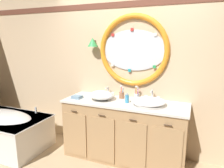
% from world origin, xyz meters
% --- Properties ---
extents(ground_plane, '(14.00, 14.00, 0.00)m').
position_xyz_m(ground_plane, '(0.00, 0.00, 0.00)').
color(ground_plane, tan).
extents(back_wall_assembly, '(6.40, 0.26, 2.60)m').
position_xyz_m(back_wall_assembly, '(0.00, 0.58, 1.33)').
color(back_wall_assembly, '#D6B78E').
rests_on(back_wall_assembly, ground_plane).
extents(vanity_counter, '(1.84, 0.65, 0.91)m').
position_xyz_m(vanity_counter, '(0.02, 0.25, 0.46)').
color(vanity_counter, tan).
rests_on(vanity_counter, ground_plane).
extents(bathtub, '(1.58, 0.88, 0.64)m').
position_xyz_m(bathtub, '(-2.03, -0.20, 0.33)').
color(bathtub, white).
rests_on(bathtub, ground_plane).
extents(sink_basin_left, '(0.39, 0.39, 0.14)m').
position_xyz_m(sink_basin_left, '(-0.35, 0.22, 0.98)').
color(sink_basin_left, white).
rests_on(sink_basin_left, vanity_counter).
extents(sink_basin_right, '(0.48, 0.48, 0.11)m').
position_xyz_m(sink_basin_right, '(0.38, 0.22, 0.96)').
color(sink_basin_right, white).
rests_on(sink_basin_right, vanity_counter).
extents(faucet_set_left, '(0.22, 0.13, 0.16)m').
position_xyz_m(faucet_set_left, '(-0.35, 0.47, 0.97)').
color(faucet_set_left, silver).
rests_on(faucet_set_left, vanity_counter).
extents(faucet_set_right, '(0.24, 0.14, 0.17)m').
position_xyz_m(faucet_set_right, '(0.38, 0.47, 0.97)').
color(faucet_set_right, silver).
rests_on(faucet_set_right, vanity_counter).
extents(toothbrush_holder_left, '(0.08, 0.08, 0.21)m').
position_xyz_m(toothbrush_holder_left, '(-0.08, 0.40, 0.96)').
color(toothbrush_holder_left, '#996647').
rests_on(toothbrush_holder_left, vanity_counter).
extents(toothbrush_holder_right, '(0.09, 0.09, 0.21)m').
position_xyz_m(toothbrush_holder_right, '(0.14, 0.46, 0.96)').
color(toothbrush_holder_right, silver).
rests_on(toothbrush_holder_right, vanity_counter).
extents(soap_dispenser, '(0.06, 0.06, 0.15)m').
position_xyz_m(soap_dispenser, '(0.07, 0.21, 0.97)').
color(soap_dispenser, '#388EBC').
rests_on(soap_dispenser, vanity_counter).
extents(folded_hand_towel, '(0.16, 0.13, 0.04)m').
position_xyz_m(folded_hand_towel, '(-0.73, 0.14, 0.93)').
color(folded_hand_towel, '#7593A8').
rests_on(folded_hand_towel, vanity_counter).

